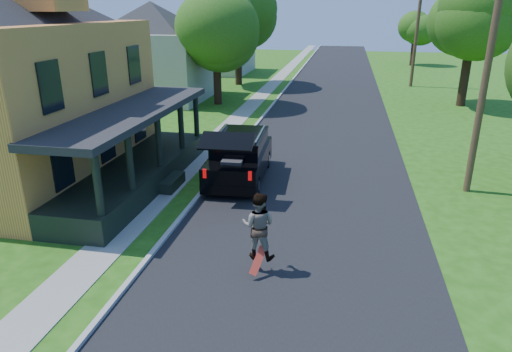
# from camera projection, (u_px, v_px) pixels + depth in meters

# --- Properties ---
(ground) EXTENTS (140.00, 140.00, 0.00)m
(ground) POSITION_uv_depth(u_px,v_px,m) (287.00, 288.00, 11.62)
(ground) COLOR #235210
(ground) RESTS_ON ground
(street) EXTENTS (8.00, 120.00, 0.02)m
(street) POSITION_uv_depth(u_px,v_px,m) (326.00, 116.00, 30.04)
(street) COLOR black
(street) RESTS_ON ground
(curb) EXTENTS (0.15, 120.00, 0.12)m
(curb) POSITION_uv_depth(u_px,v_px,m) (266.00, 114.00, 30.77)
(curb) COLOR #A3A39E
(curb) RESTS_ON ground
(sidewalk) EXTENTS (1.30, 120.00, 0.03)m
(sidewalk) POSITION_uv_depth(u_px,v_px,m) (243.00, 113.00, 31.04)
(sidewalk) COLOR gray
(sidewalk) RESTS_ON ground
(front_walk) EXTENTS (6.50, 1.20, 0.03)m
(front_walk) POSITION_uv_depth(u_px,v_px,m) (78.00, 181.00, 18.86)
(front_walk) COLOR gray
(front_walk) RESTS_ON ground
(neighbor_house_mid) EXTENTS (12.78, 12.78, 8.30)m
(neighbor_house_mid) POSITION_uv_depth(u_px,v_px,m) (153.00, 43.00, 34.70)
(neighbor_house_mid) COLOR #A4A191
(neighbor_house_mid) RESTS_ON ground
(neighbor_house_far) EXTENTS (12.78, 12.78, 8.30)m
(neighbor_house_far) POSITION_uv_depth(u_px,v_px,m) (212.00, 33.00, 49.43)
(neighbor_house_far) COLOR #A4A191
(neighbor_house_far) RESTS_ON ground
(black_suv) EXTENTS (2.31, 5.51, 2.53)m
(black_suv) POSITION_uv_depth(u_px,v_px,m) (240.00, 157.00, 18.75)
(black_suv) COLOR black
(black_suv) RESTS_ON ground
(skateboarder) EXTENTS (0.94, 0.75, 1.86)m
(skateboarder) POSITION_uv_depth(u_px,v_px,m) (258.00, 226.00, 12.07)
(skateboarder) COLOR black
(skateboarder) RESTS_ON ground
(skateboard) EXTENTS (0.41, 0.55, 0.67)m
(skateboard) POSITION_uv_depth(u_px,v_px,m) (258.00, 261.00, 12.01)
(skateboard) COLOR #B4210F
(skateboard) RESTS_ON ground
(tree_left_mid) EXTENTS (6.59, 6.68, 9.14)m
(tree_left_mid) POSITION_uv_depth(u_px,v_px,m) (215.00, 18.00, 31.89)
(tree_left_mid) COLOR black
(tree_left_mid) RESTS_ON ground
(tree_left_far) EXTENTS (6.45, 6.31, 10.11)m
(tree_left_far) POSITION_uv_depth(u_px,v_px,m) (237.00, 9.00, 40.31)
(tree_left_far) COLOR black
(tree_left_far) RESTS_ON ground
(tree_right_mid) EXTENTS (7.62, 7.31, 9.93)m
(tree_right_mid) POSITION_uv_depth(u_px,v_px,m) (475.00, 7.00, 31.05)
(tree_right_mid) COLOR black
(tree_right_mid) RESTS_ON ground
(tree_right_far) EXTENTS (4.86, 4.64, 7.22)m
(tree_right_far) POSITION_uv_depth(u_px,v_px,m) (416.00, 25.00, 54.98)
(tree_right_far) COLOR black
(tree_right_far) RESTS_ON ground
(utility_pole_near) EXTENTS (1.58, 0.37, 9.40)m
(utility_pole_near) POSITION_uv_depth(u_px,v_px,m) (488.00, 64.00, 16.16)
(utility_pole_near) COLOR #3D301C
(utility_pole_near) RESTS_ON ground
(utility_pole_far) EXTENTS (1.75, 0.36, 9.61)m
(utility_pole_far) POSITION_uv_depth(u_px,v_px,m) (417.00, 29.00, 39.81)
(utility_pole_far) COLOR #3D301C
(utility_pole_far) RESTS_ON ground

